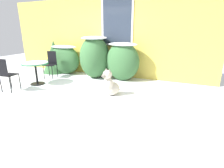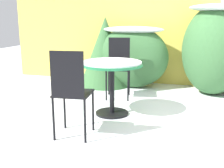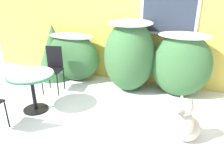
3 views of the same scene
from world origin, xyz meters
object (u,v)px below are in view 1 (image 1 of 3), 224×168
patio_chair_near_table (51,63)px  dog (110,85)px  patio_table (35,66)px  patio_chair_far_side (7,74)px

patio_chair_near_table → dog: patio_chair_near_table is taller
patio_table → dog: bearing=0.4°
patio_table → dog: size_ratio=1.09×
patio_chair_near_table → patio_chair_far_side: (-0.04, -1.68, 0.00)m
patio_table → patio_chair_far_side: patio_chair_far_side is taller
dog → patio_table: bearing=-154.4°
patio_chair_near_table → dog: bearing=-27.4°
patio_chair_near_table → patio_chair_far_side: 1.68m
patio_chair_far_side → dog: (2.73, 0.86, -0.25)m
patio_chair_near_table → patio_chair_far_side: size_ratio=1.00×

